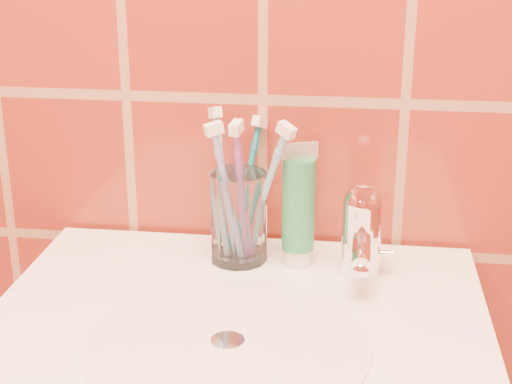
# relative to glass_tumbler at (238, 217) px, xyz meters

# --- Properties ---
(glass_tumbler) EXTENTS (0.09, 0.09, 0.12)m
(glass_tumbler) POSITION_rel_glass_tumbler_xyz_m (0.00, 0.00, 0.00)
(glass_tumbler) COLOR white
(glass_tumbler) RESTS_ON pedestal_sink
(toothpaste_tube) EXTENTS (0.05, 0.04, 0.16)m
(toothpaste_tube) POSITION_rel_glass_tumbler_xyz_m (0.08, -0.01, 0.02)
(toothpaste_tube) COLOR white
(toothpaste_tube) RESTS_ON pedestal_sink
(faucet) EXTENTS (0.05, 0.11, 0.12)m
(faucet) POSITION_rel_glass_tumbler_xyz_m (0.16, -0.03, 0.00)
(faucet) COLOR white
(faucet) RESTS_ON pedestal_sink
(toothbrush_0) EXTENTS (0.11, 0.16, 0.20)m
(toothbrush_0) POSITION_rel_glass_tumbler_xyz_m (0.00, 0.03, 0.03)
(toothbrush_0) COLOR #0D6372
(toothbrush_0) RESTS_ON glass_tumbler
(toothbrush_1) EXTENTS (0.11, 0.14, 0.21)m
(toothbrush_1) POSITION_rel_glass_tumbler_xyz_m (-0.02, 0.02, 0.04)
(toothbrush_1) COLOR #7DB6DE
(toothbrush_1) RESTS_ON glass_tumbler
(toothbrush_2) EXTENTS (0.05, 0.09, 0.21)m
(toothbrush_2) POSITION_rel_glass_tumbler_xyz_m (0.01, -0.02, 0.04)
(toothbrush_2) COLOR #78408A
(toothbrush_2) RESTS_ON glass_tumbler
(toothbrush_3) EXTENTS (0.15, 0.14, 0.21)m
(toothbrush_3) POSITION_rel_glass_tumbler_xyz_m (0.03, -0.01, 0.04)
(toothbrush_3) COLOR #75B1D1
(toothbrush_3) RESTS_ON glass_tumbler
(toothbrush_4) EXTENTS (0.09, 0.08, 0.20)m
(toothbrush_4) POSITION_rel_glass_tumbler_xyz_m (-0.01, -0.02, 0.03)
(toothbrush_4) COLOR #7899D6
(toothbrush_4) RESTS_ON glass_tumbler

